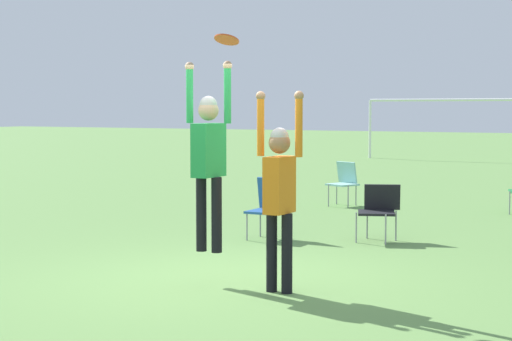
% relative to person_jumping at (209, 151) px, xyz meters
% --- Properties ---
extents(ground_plane, '(120.00, 120.00, 0.00)m').
position_rel_person_jumping_xyz_m(ground_plane, '(0.10, 0.28, -1.52)').
color(ground_plane, '#608C47').
extents(person_jumping, '(0.60, 0.45, 2.16)m').
position_rel_person_jumping_xyz_m(person_jumping, '(0.00, 0.00, 0.00)').
color(person_jumping, black).
rests_on(person_jumping, ground_plane).
extents(person_defending, '(0.56, 0.41, 2.19)m').
position_rel_person_jumping_xyz_m(person_defending, '(0.90, -0.01, -0.35)').
color(person_defending, black).
rests_on(person_defending, ground_plane).
extents(frisbee, '(0.28, 0.26, 0.11)m').
position_rel_person_jumping_xyz_m(frisbee, '(0.27, -0.05, 1.24)').
color(frisbee, '#E04C23').
extents(camping_chair_0, '(0.51, 0.56, 0.94)m').
position_rel_person_jumping_xyz_m(camping_chair_0, '(-0.94, 3.35, -0.98)').
color(camping_chair_0, gray).
rests_on(camping_chair_0, ground_plane).
extents(camping_chair_1, '(0.70, 0.75, 0.85)m').
position_rel_person_jumping_xyz_m(camping_chair_1, '(0.61, 3.94, -1.01)').
color(camping_chair_1, gray).
rests_on(camping_chair_1, ground_plane).
extents(camping_chair_3, '(0.66, 0.71, 0.90)m').
position_rel_person_jumping_xyz_m(camping_chair_3, '(-1.61, 8.03, -0.99)').
color(camping_chair_3, gray).
rests_on(camping_chair_3, ground_plane).
extents(soccer_goal, '(7.10, 0.10, 2.35)m').
position_rel_person_jumping_xyz_m(soccer_goal, '(-3.50, 23.95, 0.32)').
color(soccer_goal, white).
rests_on(soccer_goal, ground_plane).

